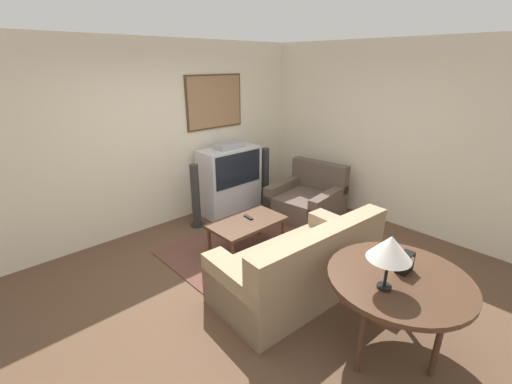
{
  "coord_description": "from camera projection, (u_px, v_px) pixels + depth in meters",
  "views": [
    {
      "loc": [
        -2.29,
        -2.46,
        2.38
      ],
      "look_at": [
        0.62,
        0.67,
        0.75
      ],
      "focal_mm": 24.0,
      "sensor_mm": 36.0,
      "label": 1
    }
  ],
  "objects": [
    {
      "name": "wall_back",
      "position": [
        158.0,
        137.0,
        4.97
      ],
      "size": [
        12.0,
        0.1,
        2.7
      ],
      "color": "beige",
      "rests_on": "ground_plane"
    },
    {
      "name": "mantel_clock",
      "position": [
        405.0,
        263.0,
        2.82
      ],
      "size": [
        0.16,
        0.1,
        0.17
      ],
      "color": "black",
      "rests_on": "console_table"
    },
    {
      "name": "armchair",
      "position": [
        307.0,
        200.0,
        5.57
      ],
      "size": [
        1.1,
        1.1,
        0.84
      ],
      "rotation": [
        0.0,
        0.0,
        -1.45
      ],
      "color": "brown",
      "rests_on": "ground_plane"
    },
    {
      "name": "speaker_tower_left",
      "position": [
        196.0,
        198.0,
        5.15
      ],
      "size": [
        0.22,
        0.22,
        0.98
      ],
      "color": "black",
      "rests_on": "ground_plane"
    },
    {
      "name": "speaker_tower_right",
      "position": [
        265.0,
        177.0,
        6.09
      ],
      "size": [
        0.22,
        0.22,
        0.98
      ],
      "color": "black",
      "rests_on": "ground_plane"
    },
    {
      "name": "remote",
      "position": [
        248.0,
        217.0,
        4.51
      ],
      "size": [
        0.06,
        0.16,
        0.02
      ],
      "color": "black",
      "rests_on": "coffee_table"
    },
    {
      "name": "couch",
      "position": [
        300.0,
        268.0,
        3.69
      ],
      "size": [
        1.87,
        1.04,
        0.87
      ],
      "rotation": [
        0.0,
        0.0,
        3.08
      ],
      "color": "#9E8466",
      "rests_on": "ground_plane"
    },
    {
      "name": "coffee_table",
      "position": [
        247.0,
        224.0,
        4.45
      ],
      "size": [
        0.98,
        0.57,
        0.45
      ],
      "color": "#472D1E",
      "rests_on": "ground_plane"
    },
    {
      "name": "console_table",
      "position": [
        399.0,
        284.0,
        2.8
      ],
      "size": [
        1.15,
        1.15,
        0.75
      ],
      "color": "#472D1E",
      "rests_on": "ground_plane"
    },
    {
      "name": "area_rug",
      "position": [
        251.0,
        245.0,
        4.74
      ],
      "size": [
        2.21,
        1.52,
        0.01
      ],
      "color": "brown",
      "rests_on": "ground_plane"
    },
    {
      "name": "ground_plane",
      "position": [
        256.0,
        280.0,
        3.99
      ],
      "size": [
        12.0,
        12.0,
        0.0
      ],
      "primitive_type": "plane",
      "color": "brown"
    },
    {
      "name": "table_lamp",
      "position": [
        390.0,
        248.0,
        2.51
      ],
      "size": [
        0.33,
        0.33,
        0.45
      ],
      "color": "black",
      "rests_on": "console_table"
    },
    {
      "name": "tv",
      "position": [
        230.0,
        180.0,
        5.65
      ],
      "size": [
        1.0,
        0.48,
        1.18
      ],
      "color": "silver",
      "rests_on": "ground_plane"
    },
    {
      "name": "wall_right",
      "position": [
        383.0,
        134.0,
        5.18
      ],
      "size": [
        0.06,
        12.0,
        2.7
      ],
      "color": "beige",
      "rests_on": "ground_plane"
    }
  ]
}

